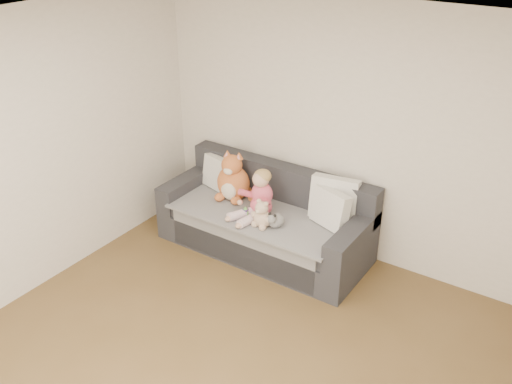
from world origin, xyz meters
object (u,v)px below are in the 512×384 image
(sippy_cup, at_px, (246,211))
(teddy_bear, at_px, (262,216))
(toddler, at_px, (259,197))
(sofa, at_px, (266,222))
(plush_cat, at_px, (233,180))

(sippy_cup, bearing_deg, teddy_bear, -16.80)
(teddy_bear, distance_m, sippy_cup, 0.26)
(toddler, distance_m, teddy_bear, 0.25)
(toddler, distance_m, sippy_cup, 0.20)
(sofa, height_order, sippy_cup, sofa)
(plush_cat, height_order, sippy_cup, plush_cat)
(teddy_bear, bearing_deg, sippy_cup, 171.59)
(teddy_bear, relative_size, sippy_cup, 2.62)
(plush_cat, relative_size, teddy_bear, 1.89)
(teddy_bear, bearing_deg, toddler, 139.21)
(sofa, height_order, plush_cat, plush_cat)
(sofa, xyz_separation_m, plush_cat, (-0.43, 0.01, 0.37))
(sofa, distance_m, teddy_bear, 0.46)
(sofa, distance_m, plush_cat, 0.57)
(toddler, relative_size, sippy_cup, 4.55)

